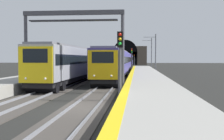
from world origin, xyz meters
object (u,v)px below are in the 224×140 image
object	(u,v)px
railway_signal_near	(120,59)
catenary_mast_far	(151,53)
train_main_approaching	(123,61)
railway_signal_far	(134,59)
train_adjacent_platform	(98,61)
catenary_mast_near	(155,53)
railway_signal_mid	(132,58)
overhead_signal_gantry	(73,31)

from	to	relation	value
railway_signal_near	catenary_mast_far	size ratio (longest dim) A/B	0.58
train_main_approaching	railway_signal_far	size ratio (longest dim) A/B	14.70
train_main_approaching	railway_signal_far	xyz separation A→B (m)	(44.83, -1.88, 0.29)
train_adjacent_platform	catenary_mast_near	bearing A→B (deg)	104.51
railway_signal_mid	train_adjacent_platform	bearing A→B (deg)	-51.52
train_adjacent_platform	catenary_mast_far	xyz separation A→B (m)	(17.67, -10.97, 1.72)
railway_signal_mid	catenary_mast_far	distance (m)	13.50
overhead_signal_gantry	catenary_mast_far	bearing A→B (deg)	-10.66
train_adjacent_platform	railway_signal_far	world-z (taller)	railway_signal_far
railway_signal_near	overhead_signal_gantry	world-z (taller)	overhead_signal_gantry
train_adjacent_platform	catenary_mast_near	world-z (taller)	catenary_mast_near
railway_signal_near	railway_signal_far	size ratio (longest dim) A/B	1.07
catenary_mast_near	railway_signal_mid	bearing A→B (deg)	61.31
railway_signal_far	train_main_approaching	bearing A→B (deg)	-2.40
railway_signal_mid	overhead_signal_gantry	size ratio (longest dim) A/B	0.59
railway_signal_near	overhead_signal_gantry	bearing A→B (deg)	-134.74
railway_signal_mid	catenary_mast_far	bearing A→B (deg)	159.85
railway_signal_mid	railway_signal_near	bearing A→B (deg)	0.00
railway_signal_far	overhead_signal_gantry	distance (m)	79.22
train_main_approaching	catenary_mast_far	distance (m)	13.93
railway_signal_far	catenary_mast_near	xyz separation A→B (m)	(-47.82, -4.63, 1.35)
overhead_signal_gantry	train_adjacent_platform	bearing A→B (deg)	4.43
railway_signal_near	train_adjacent_platform	bearing A→B (deg)	-169.08
railway_signal_near	catenary_mast_near	size ratio (longest dim) A/B	0.61
railway_signal_mid	overhead_signal_gantry	bearing A→B (deg)	-6.93
train_main_approaching	overhead_signal_gantry	xyz separation A→B (m)	(-34.24, 2.23, 2.83)
train_adjacent_platform	catenary_mast_far	distance (m)	20.87
catenary_mast_near	catenary_mast_far	xyz separation A→B (m)	(15.17, -0.00, 0.17)
railway_signal_far	overhead_signal_gantry	xyz separation A→B (m)	(-79.07, 4.10, 2.54)
train_adjacent_platform	overhead_signal_gantry	xyz separation A→B (m)	(-28.75, -2.23, 2.74)
railway_signal_far	railway_signal_near	bearing A→B (deg)	0.00
train_adjacent_platform	overhead_signal_gantry	bearing A→B (deg)	6.11
railway_signal_near	catenary_mast_near	xyz separation A→B (m)	(35.32, -4.63, 1.09)
railway_signal_near	catenary_mast_far	xyz separation A→B (m)	(50.49, -4.64, 1.26)
railway_signal_mid	railway_signal_far	world-z (taller)	railway_signal_mid
railway_signal_mid	train_main_approaching	bearing A→B (deg)	-103.66
railway_signal_far	overhead_signal_gantry	size ratio (longest dim) A/B	0.52
train_adjacent_platform	catenary_mast_near	distance (m)	11.35
train_main_approaching	railway_signal_far	world-z (taller)	railway_signal_far
catenary_mast_near	catenary_mast_far	distance (m)	15.17
train_main_approaching	railway_signal_mid	bearing A→B (deg)	77.06
train_main_approaching	train_adjacent_platform	size ratio (longest dim) A/B	1.04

